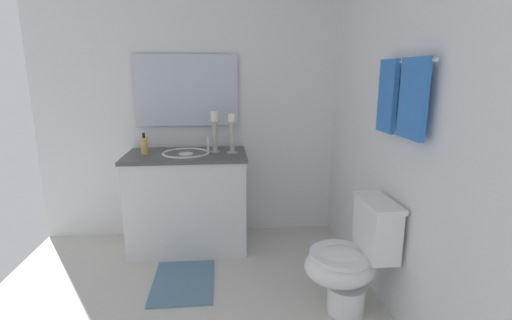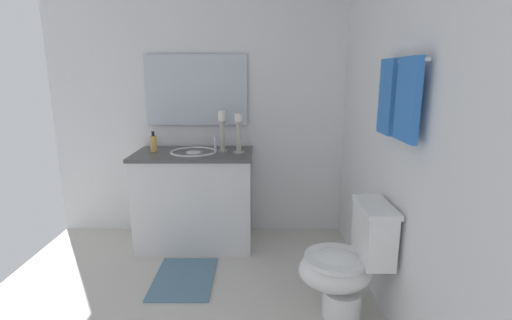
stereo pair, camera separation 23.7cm
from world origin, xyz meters
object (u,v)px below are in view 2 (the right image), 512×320
Objects in this scene: mirror at (196,90)px; towel_near_vanity at (387,97)px; vanity_cabinet at (195,199)px; candle_holder_tall at (239,132)px; soap_bottle at (154,143)px; toilet at (347,264)px; towel_center at (408,100)px; sink_basin at (194,157)px; candle_holder_short at (222,130)px; towel_bar at (403,61)px; bath_mat at (184,278)px.

mirror reaches higher than towel_near_vanity.
candle_holder_tall is (0.02, 0.39, 0.60)m from vanity_cabinet.
towel_near_vanity reaches higher than soap_bottle.
toilet is (1.06, 1.10, -0.06)m from vanity_cabinet.
towel_center is (1.26, 1.30, 0.95)m from vanity_cabinet.
toilet is (1.06, 1.10, -0.44)m from sink_basin.
candle_holder_tall is at bearing -143.73° from towel_center.
sink_basin is at bearing 87.36° from soap_bottle.
towel_near_vanity is at bearing 59.55° from soap_bottle.
soap_bottle is at bearing -92.64° from sink_basin.
towel_bar is (1.14, 1.07, 0.54)m from candle_holder_short.
candle_holder_tall is 1.53m from towel_bar.
sink_basin is at bearing -129.93° from towel_bar.
soap_bottle is (0.02, -0.59, -0.11)m from candle_holder_short.
towel_center is at bearing 64.13° from bath_mat.
candle_holder_short is 1.65m from towel_bar.
toilet is (1.04, 0.70, -0.66)m from candle_holder_tall.
candle_holder_tall reaches higher than toilet.
vanity_cabinet is 1.69× the size of towel_bar.
towel_near_vanity and towel_center have the same top height.
candle_holder_short is (-0.03, 0.25, 0.23)m from sink_basin.
towel_near_vanity is (0.95, 1.30, 0.57)m from sink_basin.
soap_bottle reaches higher than toilet.
towel_center is at bearing -6.75° from towel_bar.
towel_bar is at bearing 40.46° from candle_holder_tall.
bath_mat is at bearing -104.11° from towel_near_vanity.
toilet is at bearing -134.10° from towel_center.
sink_basin is 0.54× the size of toilet.
towel_near_vanity is 1.92m from bath_mat.
towel_bar reaches higher than candle_holder_short.
towel_bar is at bearing 43.65° from mirror.
mirror is at bearing -139.71° from towel_center.
candle_holder_short is at bearing 45.28° from mirror.
towel_center is at bearing 45.90° from toilet.
candle_holder_tall is 1.87× the size of soap_bottle.
sink_basin reaches higher than vanity_cabinet.
towel_center reaches higher than soap_bottle.
towel_bar is at bearing 173.25° from towel_center.
towel_bar is 1.01× the size of bath_mat.
mirror is (-0.28, 0.00, 0.94)m from vanity_cabinet.
toilet is 1.22m from towel_bar.
toilet is at bearing 53.32° from soap_bottle.
vanity_cabinet is 0.72m from candle_holder_tall.
towel_center reaches higher than candle_holder_tall.
soap_bottle reaches higher than vanity_cabinet.
towel_near_vanity is (0.97, 1.65, 0.46)m from soap_bottle.
vanity_cabinet is 2.07m from towel_bar.
towel_bar reaches higher than toilet.
towel_bar reaches higher than bath_mat.
mirror is 0.60m from candle_holder_tall.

